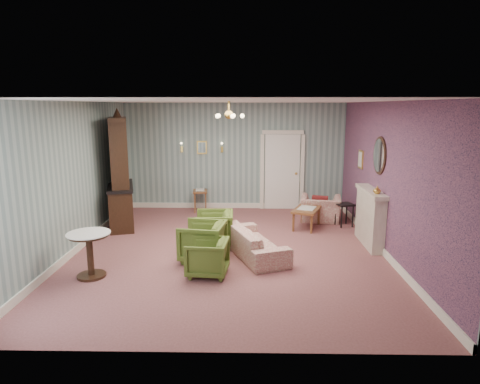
{
  "coord_description": "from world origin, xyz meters",
  "views": [
    {
      "loc": [
        0.36,
        -7.84,
        2.81
      ],
      "look_at": [
        0.2,
        0.4,
        1.1
      ],
      "focal_mm": 31.06,
      "sensor_mm": 36.0,
      "label": 1
    }
  ],
  "objects_px": {
    "fireplace": "(370,217)",
    "pedestal_table": "(90,255)",
    "olive_chair_a": "(207,256)",
    "sofa_chintz": "(255,237)",
    "dresser": "(119,169)",
    "side_table_black": "(344,215)",
    "olive_chair_c": "(214,227)",
    "coffee_table": "(306,218)",
    "olive_chair_b": "(202,239)",
    "wingback_chair": "(321,205)"
  },
  "relations": [
    {
      "from": "olive_chair_b",
      "to": "olive_chair_c",
      "type": "xyz_separation_m",
      "value": [
        0.14,
        0.85,
        -0.01
      ]
    },
    {
      "from": "olive_chair_c",
      "to": "sofa_chintz",
      "type": "xyz_separation_m",
      "value": [
        0.83,
        -0.56,
        -0.03
      ]
    },
    {
      "from": "fireplace",
      "to": "pedestal_table",
      "type": "bearing_deg",
      "value": -161.11
    },
    {
      "from": "dresser",
      "to": "pedestal_table",
      "type": "xyz_separation_m",
      "value": [
        0.39,
        -3.06,
        -0.97
      ]
    },
    {
      "from": "fireplace",
      "to": "side_table_black",
      "type": "bearing_deg",
      "value": 98.92
    },
    {
      "from": "olive_chair_a",
      "to": "sofa_chintz",
      "type": "relative_size",
      "value": 0.37
    },
    {
      "from": "sofa_chintz",
      "to": "dresser",
      "type": "xyz_separation_m",
      "value": [
        -3.14,
        1.96,
        0.99
      ]
    },
    {
      "from": "olive_chair_c",
      "to": "sofa_chintz",
      "type": "height_order",
      "value": "olive_chair_c"
    },
    {
      "from": "wingback_chair",
      "to": "coffee_table",
      "type": "relative_size",
      "value": 1.02
    },
    {
      "from": "wingback_chair",
      "to": "fireplace",
      "type": "bearing_deg",
      "value": 120.99
    },
    {
      "from": "fireplace",
      "to": "coffee_table",
      "type": "height_order",
      "value": "fireplace"
    },
    {
      "from": "dresser",
      "to": "olive_chair_a",
      "type": "bearing_deg",
      "value": -67.73
    },
    {
      "from": "olive_chair_c",
      "to": "coffee_table",
      "type": "distance_m",
      "value": 2.44
    },
    {
      "from": "wingback_chair",
      "to": "coffee_table",
      "type": "bearing_deg",
      "value": 64.84
    },
    {
      "from": "olive_chair_b",
      "to": "wingback_chair",
      "type": "distance_m",
      "value": 3.81
    },
    {
      "from": "wingback_chair",
      "to": "dresser",
      "type": "xyz_separation_m",
      "value": [
        -4.82,
        -0.49,
        0.94
      ]
    },
    {
      "from": "olive_chair_c",
      "to": "fireplace",
      "type": "relative_size",
      "value": 0.56
    },
    {
      "from": "wingback_chair",
      "to": "sofa_chintz",
      "type": "bearing_deg",
      "value": 65.59
    },
    {
      "from": "olive_chair_a",
      "to": "pedestal_table",
      "type": "height_order",
      "value": "pedestal_table"
    },
    {
      "from": "olive_chair_c",
      "to": "side_table_black",
      "type": "height_order",
      "value": "olive_chair_c"
    },
    {
      "from": "fireplace",
      "to": "pedestal_table",
      "type": "height_order",
      "value": "fireplace"
    },
    {
      "from": "olive_chair_a",
      "to": "sofa_chintz",
      "type": "distance_m",
      "value": 1.27
    },
    {
      "from": "olive_chair_a",
      "to": "sofa_chintz",
      "type": "bearing_deg",
      "value": 145.6
    },
    {
      "from": "olive_chair_c",
      "to": "side_table_black",
      "type": "distance_m",
      "value": 3.31
    },
    {
      "from": "wingback_chair",
      "to": "pedestal_table",
      "type": "height_order",
      "value": "wingback_chair"
    },
    {
      "from": "sofa_chintz",
      "to": "side_table_black",
      "type": "bearing_deg",
      "value": -68.44
    },
    {
      "from": "sofa_chintz",
      "to": "dresser",
      "type": "bearing_deg",
      "value": 36.85
    },
    {
      "from": "coffee_table",
      "to": "pedestal_table",
      "type": "height_order",
      "value": "pedestal_table"
    },
    {
      "from": "olive_chair_b",
      "to": "fireplace",
      "type": "xyz_separation_m",
      "value": [
        3.34,
        0.94,
        0.18
      ]
    },
    {
      "from": "dresser",
      "to": "coffee_table",
      "type": "xyz_separation_m",
      "value": [
        4.39,
        -0.13,
        -1.12
      ]
    },
    {
      "from": "olive_chair_c",
      "to": "sofa_chintz",
      "type": "relative_size",
      "value": 0.42
    },
    {
      "from": "olive_chair_b",
      "to": "coffee_table",
      "type": "bearing_deg",
      "value": 142.6
    },
    {
      "from": "coffee_table",
      "to": "olive_chair_b",
      "type": "bearing_deg",
      "value": -136.2
    },
    {
      "from": "coffee_table",
      "to": "wingback_chair",
      "type": "bearing_deg",
      "value": 54.79
    },
    {
      "from": "wingback_chair",
      "to": "side_table_black",
      "type": "height_order",
      "value": "wingback_chair"
    },
    {
      "from": "olive_chair_b",
      "to": "wingback_chair",
      "type": "xyz_separation_m",
      "value": [
        2.65,
        2.74,
        0.02
      ]
    },
    {
      "from": "olive_chair_b",
      "to": "olive_chair_c",
      "type": "bearing_deg",
      "value": 179.39
    },
    {
      "from": "sofa_chintz",
      "to": "side_table_black",
      "type": "relative_size",
      "value": 3.36
    },
    {
      "from": "fireplace",
      "to": "side_table_black",
      "type": "relative_size",
      "value": 2.54
    },
    {
      "from": "sofa_chintz",
      "to": "pedestal_table",
      "type": "distance_m",
      "value": 2.96
    },
    {
      "from": "olive_chair_a",
      "to": "olive_chair_b",
      "type": "height_order",
      "value": "olive_chair_b"
    },
    {
      "from": "dresser",
      "to": "olive_chair_b",
      "type": "bearing_deg",
      "value": -62.13
    },
    {
      "from": "sofa_chintz",
      "to": "coffee_table",
      "type": "xyz_separation_m",
      "value": [
        1.25,
        1.84,
        -0.12
      ]
    },
    {
      "from": "olive_chair_c",
      "to": "coffee_table",
      "type": "xyz_separation_m",
      "value": [
        2.07,
        1.27,
        -0.15
      ]
    },
    {
      "from": "coffee_table",
      "to": "pedestal_table",
      "type": "xyz_separation_m",
      "value": [
        -4.0,
        -2.93,
        0.15
      ]
    },
    {
      "from": "pedestal_table",
      "to": "sofa_chintz",
      "type": "bearing_deg",
      "value": 21.76
    },
    {
      "from": "sofa_chintz",
      "to": "coffee_table",
      "type": "height_order",
      "value": "sofa_chintz"
    },
    {
      "from": "olive_chair_c",
      "to": "coffee_table",
      "type": "relative_size",
      "value": 0.83
    },
    {
      "from": "wingback_chair",
      "to": "pedestal_table",
      "type": "relative_size",
      "value": 1.23
    },
    {
      "from": "olive_chair_c",
      "to": "coffee_table",
      "type": "bearing_deg",
      "value": 119.86
    }
  ]
}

